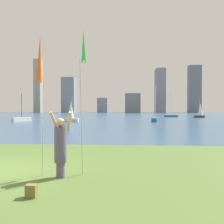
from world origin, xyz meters
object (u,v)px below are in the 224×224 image
(kite_flag_left, at_px, (40,61))
(sailboat_2, at_px, (171,115))
(sailboat_1, at_px, (200,110))
(sailboat_6, at_px, (156,119))
(person, at_px, (61,145))
(sailboat_4, at_px, (71,113))
(sailboat_5, at_px, (22,119))
(bag, at_px, (31,191))
(kite_flag_right, at_px, (84,51))

(kite_flag_left, distance_m, sailboat_2, 46.67)
(sailboat_1, distance_m, sailboat_2, 6.37)
(sailboat_6, bearing_deg, person, -102.55)
(person, bearing_deg, sailboat_4, 90.02)
(sailboat_4, relative_size, sailboat_5, 0.87)
(kite_flag_left, distance_m, sailboat_5, 28.86)
(kite_flag_left, height_order, sailboat_2, sailboat_2)
(bag, relative_size, sailboat_5, 0.07)
(person, bearing_deg, bag, -111.43)
(sailboat_4, bearing_deg, sailboat_1, 34.77)
(kite_flag_left, relative_size, kite_flag_right, 0.94)
(person, relative_size, sailboat_4, 0.51)
(sailboat_2, height_order, sailboat_5, sailboat_2)
(sailboat_1, bearing_deg, sailboat_5, -152.51)
(sailboat_1, distance_m, sailboat_4, 27.56)
(kite_flag_right, height_order, bag, kite_flag_right)
(bag, height_order, sailboat_5, sailboat_5)
(kite_flag_right, distance_m, bag, 3.99)
(sailboat_1, bearing_deg, sailboat_2, 144.52)
(bag, distance_m, sailboat_4, 27.62)
(sailboat_5, bearing_deg, sailboat_6, 2.19)
(bag, xyz_separation_m, sailboat_4, (-5.73, 27.00, 1.12))
(sailboat_1, height_order, sailboat_4, sailboat_1)
(sailboat_1, xyz_separation_m, sailboat_5, (-29.87, -15.54, -1.15))
(sailboat_4, bearing_deg, bag, -78.02)
(bag, bearing_deg, sailboat_2, 75.72)
(person, bearing_deg, sailboat_1, 54.92)
(kite_flag_left, height_order, sailboat_4, kite_flag_left)
(kite_flag_left, xyz_separation_m, kite_flag_right, (1.08, 0.56, 0.38))
(kite_flag_left, xyz_separation_m, sailboat_6, (6.43, 26.52, -2.81))
(kite_flag_right, xyz_separation_m, sailboat_6, (5.35, 25.96, -3.19))
(person, height_order, kite_flag_right, kite_flag_right)
(sailboat_4, xyz_separation_m, sailboat_6, (11.83, 0.90, -0.91))
(sailboat_1, relative_size, sailboat_4, 1.04)
(sailboat_5, height_order, sailboat_6, sailboat_6)
(kite_flag_left, xyz_separation_m, sailboat_4, (-5.40, 25.62, -1.90))
(sailboat_4, relative_size, sailboat_6, 0.69)
(sailboat_5, bearing_deg, kite_flag_right, -61.46)
(sailboat_1, bearing_deg, kite_flag_right, -111.61)
(kite_flag_left, height_order, sailboat_5, sailboat_5)
(kite_flag_left, distance_m, kite_flag_right, 1.28)
(kite_flag_left, xyz_separation_m, bag, (0.33, -1.38, -3.02))
(kite_flag_right, relative_size, sailboat_2, 0.71)
(person, distance_m, sailboat_6, 27.12)
(bag, bearing_deg, kite_flag_right, 68.78)
(sailboat_2, xyz_separation_m, sailboat_5, (-24.77, -19.18, -0.01))
(sailboat_2, height_order, sailboat_4, sailboat_2)
(kite_flag_right, bearing_deg, sailboat_1, 68.39)
(kite_flag_left, bearing_deg, sailboat_2, 74.91)
(bag, height_order, sailboat_4, sailboat_4)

